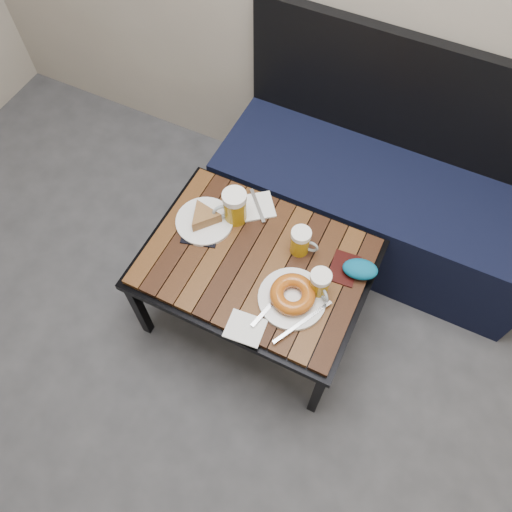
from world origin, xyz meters
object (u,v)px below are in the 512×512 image
at_px(beer_mug_left, 234,207).
at_px(beer_mug_centre, 301,241).
at_px(beer_mug_right, 320,284).
at_px(passport_navy, 200,235).
at_px(cafe_table, 256,266).
at_px(knit_pouch, 360,269).
at_px(passport_burgundy, 344,268).
at_px(bench, 377,202).
at_px(plate_bagel, 292,296).
at_px(plate_pie, 204,219).

xyz_separation_m(beer_mug_left, beer_mug_centre, (0.28, -0.02, -0.01)).
bearing_deg(beer_mug_right, passport_navy, -138.59).
distance_m(beer_mug_right, passport_navy, 0.50).
relative_size(cafe_table, knit_pouch, 6.57).
relative_size(beer_mug_centre, knit_pouch, 0.92).
relative_size(passport_navy, passport_burgundy, 1.00).
relative_size(bench, cafe_table, 1.67).
xyz_separation_m(beer_mug_centre, plate_bagel, (0.06, -0.20, -0.03)).
bearing_deg(plate_bagel, plate_pie, 160.52).
bearing_deg(beer_mug_right, passport_burgundy, 112.84).
relative_size(beer_mug_right, plate_pie, 0.54).
height_order(bench, passport_burgundy, bench).
relative_size(beer_mug_centre, passport_navy, 0.88).
bearing_deg(beer_mug_left, beer_mug_right, 118.69).
xyz_separation_m(passport_navy, passport_burgundy, (0.54, 0.10, -0.00)).
distance_m(beer_mug_centre, plate_bagel, 0.21).
bearing_deg(cafe_table, beer_mug_centre, 40.66).
bearing_deg(plate_pie, beer_mug_left, 35.70).
height_order(bench, cafe_table, bench).
xyz_separation_m(beer_mug_left, beer_mug_right, (0.41, -0.15, -0.01)).
xyz_separation_m(beer_mug_centre, passport_navy, (-0.36, -0.10, -0.06)).
relative_size(plate_bagel, passport_navy, 2.25).
height_order(beer_mug_right, passport_burgundy, beer_mug_right).
relative_size(passport_navy, knit_pouch, 1.05).
bearing_deg(beer_mug_centre, bench, 66.23).
bearing_deg(cafe_table, beer_mug_left, 139.62).
relative_size(cafe_table, passport_burgundy, 6.23).
height_order(passport_navy, passport_burgundy, same).
xyz_separation_m(bench, beer_mug_centre, (-0.18, -0.49, 0.26)).
xyz_separation_m(plate_pie, plate_bagel, (0.44, -0.15, 0.00)).
distance_m(plate_pie, passport_burgundy, 0.56).
relative_size(plate_pie, plate_bagel, 0.73).
bearing_deg(beer_mug_right, plate_bagel, -90.86).
distance_m(bench, beer_mug_left, 0.71).
bearing_deg(beer_mug_centre, beer_mug_right, -49.44).
relative_size(passport_burgundy, knit_pouch, 1.05).
height_order(cafe_table, plate_pie, plate_pie).
relative_size(plate_pie, knit_pouch, 1.74).
height_order(bench, beer_mug_centre, bench).
relative_size(beer_mug_left, plate_pie, 0.66).
xyz_separation_m(cafe_table, passport_navy, (-0.24, 0.00, 0.05)).
bearing_deg(cafe_table, beer_mug_right, -4.58).
bearing_deg(knit_pouch, bench, 96.18).
height_order(plate_pie, passport_navy, plate_pie).
bearing_deg(beer_mug_centre, plate_pie, -176.82).
bearing_deg(knit_pouch, passport_navy, -169.64).
bearing_deg(passport_burgundy, cafe_table, -165.72).
xyz_separation_m(beer_mug_right, passport_navy, (-0.49, 0.03, -0.06)).
bearing_deg(plate_pie, passport_burgundy, 4.43).
height_order(beer_mug_left, plate_bagel, beer_mug_left).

